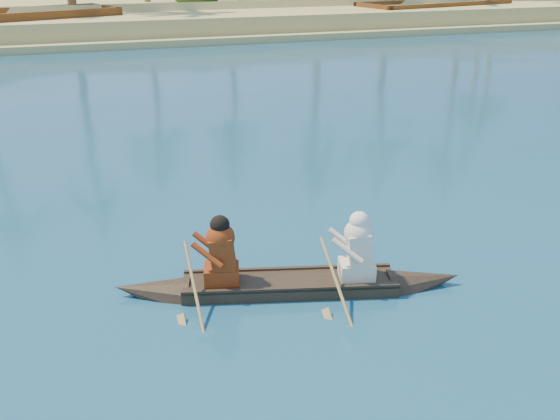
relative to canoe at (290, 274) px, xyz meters
name	(u,v)px	position (x,y,z in m)	size (l,w,h in m)	color
ground	(324,193)	(2.03, 3.50, -0.27)	(160.00, 160.00, 0.00)	navy
sandy_embankment	(110,3)	(2.03, 50.39, 0.26)	(150.00, 51.00, 1.50)	tan
shrub_cluster	(131,9)	(2.03, 35.00, 0.93)	(100.00, 6.00, 2.40)	#1C3A15
canoe	(290,274)	(0.00, 0.00, 0.00)	(5.08, 1.99, 1.40)	#37271E
barge_mid	(2,31)	(-5.43, 29.83, 0.44)	(12.79, 7.87, 2.02)	brown
barge_right	(434,15)	(21.58, 30.50, 0.37)	(11.43, 5.78, 1.82)	brown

